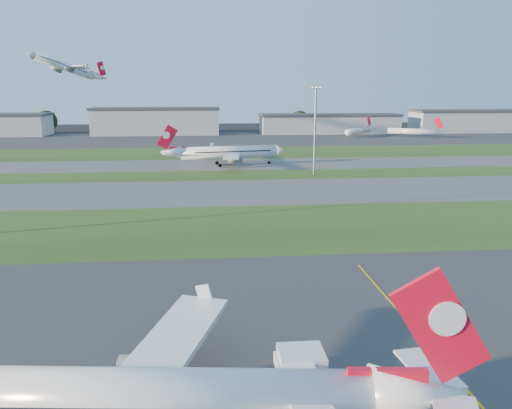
{
  "coord_description": "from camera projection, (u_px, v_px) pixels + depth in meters",
  "views": [
    {
      "loc": [
        -16.1,
        -35.88,
        24.44
      ],
      "look_at": [
        -8.8,
        40.03,
        7.0
      ],
      "focal_mm": 35.0,
      "sensor_mm": 36.0,
      "label": 1
    }
  ],
  "objects": [
    {
      "name": "ground",
      "position": [
        406.0,
        389.0,
        41.76
      ],
      "size": [
        700.0,
        700.0,
        0.0
      ],
      "primitive_type": "plane",
      "color": "black",
      "rests_on": "ground"
    },
    {
      "name": "apron_near",
      "position": [
        406.0,
        389.0,
        41.76
      ],
      "size": [
        300.0,
        70.0,
        0.01
      ],
      "primitive_type": "cube",
      "color": "#333335",
      "rests_on": "ground"
    },
    {
      "name": "grass_strip_a",
      "position": [
        297.0,
        226.0,
        92.22
      ],
      "size": [
        300.0,
        34.0,
        0.01
      ],
      "primitive_type": "cube",
      "color": "#2C4617",
      "rests_on": "ground"
    },
    {
      "name": "taxiway_a",
      "position": [
        274.0,
        191.0,
        124.24
      ],
      "size": [
        300.0,
        32.0,
        0.01
      ],
      "primitive_type": "cube",
      "color": "#515154",
      "rests_on": "ground"
    },
    {
      "name": "grass_strip_b",
      "position": [
        263.0,
        175.0,
        148.5
      ],
      "size": [
        300.0,
        18.0,
        0.01
      ],
      "primitive_type": "cube",
      "color": "#2C4617",
      "rests_on": "ground"
    },
    {
      "name": "taxiway_b",
      "position": [
        256.0,
        164.0,
        169.85
      ],
      "size": [
        300.0,
        26.0,
        0.01
      ],
      "primitive_type": "cube",
      "color": "#515154",
      "rests_on": "ground"
    },
    {
      "name": "grass_strip_c",
      "position": [
        248.0,
        152.0,
        201.87
      ],
      "size": [
        300.0,
        40.0,
        0.01
      ],
      "primitive_type": "cube",
      "color": "#2C4617",
      "rests_on": "ground"
    },
    {
      "name": "apron_far",
      "position": [
        239.0,
        139.0,
        260.09
      ],
      "size": [
        400.0,
        80.0,
        0.01
      ],
      "primitive_type": "cube",
      "color": "#333335",
      "rests_on": "ground"
    },
    {
      "name": "yellow_line",
      "position": [
        463.0,
        386.0,
        42.23
      ],
      "size": [
        0.25,
        60.0,
        0.02
      ],
      "primitive_type": "cube",
      "color": "gold",
      "rests_on": "ground"
    },
    {
      "name": "airliner_parked",
      "position": [
        138.0,
        400.0,
        33.27
      ],
      "size": [
        39.2,
        33.09,
        12.25
      ],
      "rotation": [
        0.0,
        0.0,
        -0.11
      ],
      "color": "white",
      "rests_on": "ground"
    },
    {
      "name": "airliner_taxiing",
      "position": [
        228.0,
        153.0,
        165.79
      ],
      "size": [
        39.45,
        33.22,
        12.38
      ],
      "rotation": [
        0.0,
        0.0,
        3.3
      ],
      "color": "white",
      "rests_on": "ground"
    },
    {
      "name": "airliner_departing",
      "position": [
        65.0,
        67.0,
        225.42
      ],
      "size": [
        27.3,
        25.46,
        11.05
      ],
      "rotation": [
        0.0,
        0.0,
        0.75
      ],
      "color": "white"
    },
    {
      "name": "mini_jet_near",
      "position": [
        358.0,
        131.0,
        269.06
      ],
      "size": [
        20.62,
        22.24,
        9.48
      ],
      "rotation": [
        0.0,
        0.0,
        0.83
      ],
      "color": "white",
      "rests_on": "ground"
    },
    {
      "name": "mini_jet_far",
      "position": [
        413.0,
        131.0,
        265.71
      ],
      "size": [
        24.8,
        17.24,
        9.48
      ],
      "rotation": [
        0.0,
        0.0,
        -0.58
      ],
      "color": "white",
      "rests_on": "ground"
    },
    {
      "name": "light_mast_centre",
      "position": [
        315.0,
        125.0,
        144.66
      ],
      "size": [
        3.2,
        0.7,
        25.8
      ],
      "color": "gray",
      "rests_on": "ground"
    },
    {
      "name": "hangar_west",
      "position": [
        157.0,
        121.0,
        283.3
      ],
      "size": [
        71.4,
        23.0,
        15.2
      ],
      "color": "#A6A9AE",
      "rests_on": "ground"
    },
    {
      "name": "hangar_east",
      "position": [
        329.0,
        123.0,
        293.08
      ],
      "size": [
        81.6,
        23.0,
        11.2
      ],
      "color": "#A6A9AE",
      "rests_on": "ground"
    },
    {
      "name": "hangar_far_east",
      "position": [
        491.0,
        121.0,
        302.19
      ],
      "size": [
        96.9,
        23.0,
        13.2
      ],
      "color": "#A6A9AE",
      "rests_on": "ground"
    },
    {
      "name": "tree_west",
      "position": [
        47.0,
        121.0,
        291.9
      ],
      "size": [
        12.1,
        12.1,
        13.2
      ],
      "color": "black",
      "rests_on": "ground"
    },
    {
      "name": "tree_mid_west",
      "position": [
        201.0,
        123.0,
        296.71
      ],
      "size": [
        9.9,
        9.9,
        10.8
      ],
      "color": "black",
      "rests_on": "ground"
    },
    {
      "name": "tree_mid_east",
      "position": [
        299.0,
        120.0,
        305.0
      ],
      "size": [
        11.55,
        11.55,
        12.6
      ],
      "color": "black",
      "rests_on": "ground"
    },
    {
      "name": "tree_east",
      "position": [
        419.0,
        121.0,
        310.21
      ],
      "size": [
        10.45,
        10.45,
        11.4
      ],
      "color": "black",
      "rests_on": "ground"
    }
  ]
}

